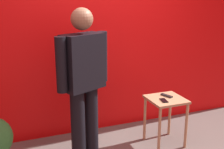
{
  "coord_description": "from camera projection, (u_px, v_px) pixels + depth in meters",
  "views": [
    {
      "loc": [
        -1.27,
        -2.48,
        1.93
      ],
      "look_at": [
        -0.1,
        0.55,
        1.02
      ],
      "focal_mm": 46.05,
      "sensor_mm": 36.0,
      "label": 1
    }
  ],
  "objects": [
    {
      "name": "side_table",
      "position": [
        166.0,
        107.0,
        3.71
      ],
      "size": [
        0.45,
        0.45,
        0.64
      ],
      "color": "tan",
      "rests_on": "ground_plane"
    },
    {
      "name": "standing_person",
      "position": [
        83.0,
        79.0,
        3.25
      ],
      "size": [
        0.69,
        0.41,
        1.79
      ],
      "color": "black",
      "rests_on": "ground_plane"
    },
    {
      "name": "back_wall_red",
      "position": [
        99.0,
        14.0,
        3.9
      ],
      "size": [
        5.7,
        0.12,
        3.34
      ],
      "primitive_type": "cube",
      "color": "red",
      "rests_on": "ground_plane"
    },
    {
      "name": "cell_phone",
      "position": [
        164.0,
        100.0,
        3.59
      ],
      "size": [
        0.09,
        0.15,
        0.01
      ],
      "primitive_type": "cube",
      "rotation": [
        0.0,
        0.0,
        -0.18
      ],
      "color": "black",
      "rests_on": "side_table"
    },
    {
      "name": "tv_remote",
      "position": [
        167.0,
        96.0,
        3.75
      ],
      "size": [
        0.1,
        0.17,
        0.02
      ],
      "primitive_type": "cube",
      "rotation": [
        0.0,
        0.0,
        0.36
      ],
      "color": "black",
      "rests_on": "side_table"
    }
  ]
}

